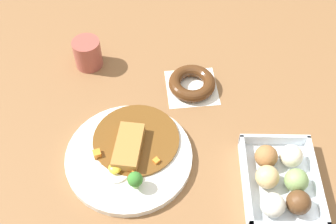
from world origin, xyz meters
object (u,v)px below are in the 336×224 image
at_px(chocolate_ring_donut, 192,83).
at_px(coffee_mug, 88,53).
at_px(curry_plate, 130,155).
at_px(donut_box, 281,181).

height_order(chocolate_ring_donut, coffee_mug, coffee_mug).
xyz_separation_m(curry_plate, chocolate_ring_donut, (0.22, -0.14, 0.00)).
bearing_deg(donut_box, chocolate_ring_donut, 32.71).
bearing_deg(curry_plate, chocolate_ring_donut, -33.71).
bearing_deg(coffee_mug, curry_plate, -156.06).
bearing_deg(chocolate_ring_donut, curry_plate, 146.29).
bearing_deg(chocolate_ring_donut, donut_box, -147.29).
height_order(donut_box, coffee_mug, coffee_mug).
height_order(curry_plate, chocolate_ring_donut, curry_plate).
xyz_separation_m(curry_plate, donut_box, (-0.07, -0.33, 0.01)).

